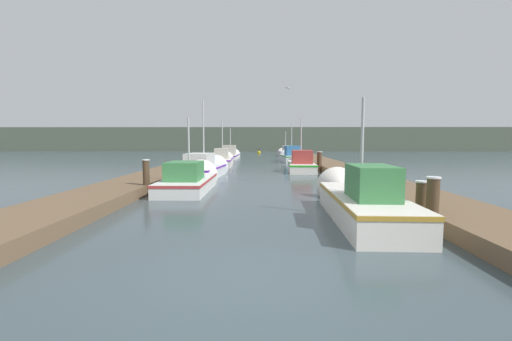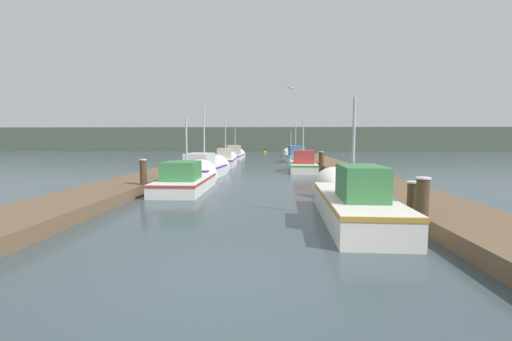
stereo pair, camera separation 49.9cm
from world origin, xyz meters
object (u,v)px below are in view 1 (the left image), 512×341
Objects in this scene: fishing_boat_3 at (301,164)px; fishing_boat_4 at (223,160)px; fishing_boat_1 at (191,180)px; seagull_lead at (289,88)px; fishing_boat_0 at (357,198)px; fishing_boat_6 at (231,155)px; fishing_boat_7 at (285,153)px; channel_buoy at (259,153)px; mooring_piling_1 at (432,204)px; fishing_boat_5 at (291,157)px; mooring_piling_0 at (421,202)px; mooring_piling_3 at (319,161)px; mooring_piling_2 at (146,177)px; fishing_boat_2 at (205,169)px.

fishing_boat_4 is at bearing 145.61° from fishing_boat_3.
seagull_lead is (4.97, 9.73, 5.29)m from fishing_boat_1.
fishing_boat_0 is 28.41m from fishing_boat_6.
fishing_boat_7 reaches higher than channel_buoy.
fishing_boat_0 is 0.98× the size of fishing_boat_6.
mooring_piling_1 is at bearing -54.08° from fishing_boat_0.
fishing_boat_5 is 4.30× the size of mooring_piling_0.
fishing_boat_3 is 4.65× the size of mooring_piling_3.
mooring_piling_1 is 9.75m from mooring_piling_2.
fishing_boat_6 is 30.47m from mooring_piling_1.
fishing_boat_4 is 1.09× the size of fishing_boat_7.
mooring_piling_1 is (7.30, -29.58, 0.24)m from fishing_boat_6.
mooring_piling_2 is 1.04× the size of mooring_piling_3.
fishing_boat_4 is at bearing -97.20° from channel_buoy.
channel_buoy is at bearing 95.86° from mooring_piling_1.
fishing_boat_4 is (0.05, 8.53, -0.04)m from fishing_boat_2.
mooring_piling_1 is at bearing -31.09° from mooring_piling_2.
mooring_piling_2 is 14.06m from seagull_lead.
fishing_boat_4 is 15.00m from mooring_piling_2.
mooring_piling_2 is at bearing -127.27° from fishing_boat_1.
fishing_boat_5 is at bearing 92.82° from mooring_piling_1.
mooring_piling_1 is at bearing -52.15° from fishing_boat_2.
fishing_boat_2 is 5.37× the size of channel_buoy.
fishing_boat_3 is (-0.03, 13.71, -0.02)m from fishing_boat_0.
mooring_piling_1 is 42.24m from channel_buoy.
fishing_boat_6 reaches higher than mooring_piling_1.
mooring_piling_3 is 5.69m from seagull_lead.
mooring_piling_0 is (1.30, -23.30, 0.07)m from fishing_boat_5.
fishing_boat_2 is at bearing -142.28° from fishing_boat_3.
fishing_boat_1 reaches higher than mooring_piling_1.
seagull_lead is at bearing 94.80° from fishing_boat_0.
fishing_boat_1 is 4.02× the size of mooring_piling_2.
mooring_piling_3 is 27.72m from channel_buoy.
fishing_boat_6 reaches higher than fishing_boat_0.
fishing_boat_2 reaches higher than fishing_boat_3.
mooring_piling_1 is at bearing 76.32° from seagull_lead.
fishing_boat_3 is at bearing 91.88° from fishing_boat_0.
mooring_piling_0 is at bearing -36.17° from fishing_boat_0.
fishing_boat_5 reaches higher than fishing_boat_3.
mooring_piling_2 is at bearing -94.73° from fishing_boat_2.
mooring_piling_0 is 16.73m from seagull_lead.
mooring_piling_1 is (7.00, -6.83, 0.26)m from fishing_boat_1.
fishing_boat_2 reaches higher than fishing_boat_5.
fishing_boat_1 is at bearing -106.94° from fishing_boat_7.
channel_buoy is at bearing 90.53° from fishing_boat_2.
fishing_boat_4 is 21.20m from mooring_piling_1.
fishing_boat_1 is at bearing -94.35° from channel_buoy.
mooring_piling_1 is at bearing -72.62° from fishing_boat_4.
fishing_boat_5 is 3.55× the size of mooring_piling_3.
fishing_boat_0 is at bearing -76.57° from fishing_boat_6.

